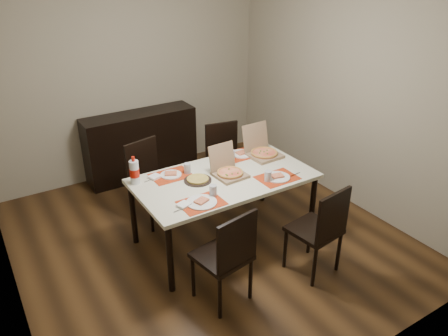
{
  "coord_description": "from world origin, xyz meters",
  "views": [
    {
      "loc": [
        -1.94,
        -3.44,
        2.79
      ],
      "look_at": [
        0.15,
        -0.11,
        0.85
      ],
      "focal_mm": 35.0,
      "sensor_mm": 36.0,
      "label": 1
    }
  ],
  "objects_px": {
    "dining_table": "(224,183)",
    "chair_near_right": "(321,228)",
    "chair_far_left": "(149,178)",
    "sideboard": "(141,145)",
    "chair_near_left": "(227,254)",
    "soda_bottle": "(134,172)",
    "dip_bowl": "(227,165)",
    "chair_far_right": "(225,158)",
    "pizza_box_center": "(228,171)"
  },
  "relations": [
    {
      "from": "chair_near_right",
      "to": "chair_far_left",
      "type": "height_order",
      "value": "same"
    },
    {
      "from": "chair_near_left",
      "to": "soda_bottle",
      "type": "xyz_separation_m",
      "value": [
        -0.33,
        1.18,
        0.36
      ]
    },
    {
      "from": "pizza_box_center",
      "to": "sideboard",
      "type": "bearing_deg",
      "value": 96.1
    },
    {
      "from": "chair_far_right",
      "to": "pizza_box_center",
      "type": "xyz_separation_m",
      "value": [
        -0.47,
        -0.82,
        0.29
      ]
    },
    {
      "from": "sideboard",
      "to": "chair_far_right",
      "type": "relative_size",
      "value": 1.61
    },
    {
      "from": "chair_near_right",
      "to": "pizza_box_center",
      "type": "relative_size",
      "value": 2.69
    },
    {
      "from": "dining_table",
      "to": "chair_far_right",
      "type": "relative_size",
      "value": 1.94
    },
    {
      "from": "sideboard",
      "to": "chair_far_left",
      "type": "relative_size",
      "value": 1.61
    },
    {
      "from": "chair_near_left",
      "to": "chair_near_right",
      "type": "height_order",
      "value": "same"
    },
    {
      "from": "chair_far_right",
      "to": "dip_bowl",
      "type": "distance_m",
      "value": 0.78
    },
    {
      "from": "sideboard",
      "to": "dining_table",
      "type": "height_order",
      "value": "sideboard"
    },
    {
      "from": "chair_near_left",
      "to": "dip_bowl",
      "type": "relative_size",
      "value": 7.04
    },
    {
      "from": "chair_near_right",
      "to": "dip_bowl",
      "type": "height_order",
      "value": "chair_near_right"
    },
    {
      "from": "chair_near_right",
      "to": "dip_bowl",
      "type": "distance_m",
      "value": 1.21
    },
    {
      "from": "sideboard",
      "to": "chair_near_left",
      "type": "xyz_separation_m",
      "value": [
        -0.34,
        -2.72,
        0.06
      ]
    },
    {
      "from": "soda_bottle",
      "to": "dip_bowl",
      "type": "bearing_deg",
      "value": -9.42
    },
    {
      "from": "sideboard",
      "to": "chair_far_left",
      "type": "height_order",
      "value": "chair_far_left"
    },
    {
      "from": "chair_far_left",
      "to": "dip_bowl",
      "type": "xyz_separation_m",
      "value": [
        0.64,
        -0.63,
        0.25
      ]
    },
    {
      "from": "chair_far_right",
      "to": "dip_bowl",
      "type": "relative_size",
      "value": 7.04
    },
    {
      "from": "sideboard",
      "to": "pizza_box_center",
      "type": "height_order",
      "value": "pizza_box_center"
    },
    {
      "from": "chair_far_left",
      "to": "dip_bowl",
      "type": "relative_size",
      "value": 7.04
    },
    {
      "from": "chair_near_right",
      "to": "dip_bowl",
      "type": "xyz_separation_m",
      "value": [
        -0.31,
        1.14,
        0.25
      ]
    },
    {
      "from": "chair_near_right",
      "to": "dip_bowl",
      "type": "relative_size",
      "value": 7.04
    },
    {
      "from": "soda_bottle",
      "to": "dining_table",
      "type": "bearing_deg",
      "value": -23.37
    },
    {
      "from": "dining_table",
      "to": "pizza_box_center",
      "type": "distance_m",
      "value": 0.13
    },
    {
      "from": "sideboard",
      "to": "chair_far_left",
      "type": "distance_m",
      "value": 1.13
    },
    {
      "from": "chair_far_right",
      "to": "soda_bottle",
      "type": "height_order",
      "value": "soda_bottle"
    },
    {
      "from": "chair_far_left",
      "to": "dining_table",
      "type": "bearing_deg",
      "value": -59.31
    },
    {
      "from": "sideboard",
      "to": "soda_bottle",
      "type": "relative_size",
      "value": 5.23
    },
    {
      "from": "pizza_box_center",
      "to": "soda_bottle",
      "type": "bearing_deg",
      "value": 158.42
    },
    {
      "from": "dip_bowl",
      "to": "sideboard",
      "type": "bearing_deg",
      "value": 99.88
    },
    {
      "from": "sideboard",
      "to": "dip_bowl",
      "type": "bearing_deg",
      "value": -80.12
    },
    {
      "from": "chair_near_right",
      "to": "chair_far_left",
      "type": "distance_m",
      "value": 2.01
    },
    {
      "from": "dining_table",
      "to": "chair_far_left",
      "type": "distance_m",
      "value": 0.97
    },
    {
      "from": "pizza_box_center",
      "to": "dip_bowl",
      "type": "xyz_separation_m",
      "value": [
        0.1,
        0.18,
        -0.04
      ]
    },
    {
      "from": "chair_far_left",
      "to": "soda_bottle",
      "type": "xyz_separation_m",
      "value": [
        -0.33,
        -0.47,
        0.36
      ]
    },
    {
      "from": "chair_near_right",
      "to": "dining_table",
      "type": "bearing_deg",
      "value": 115.77
    },
    {
      "from": "dip_bowl",
      "to": "soda_bottle",
      "type": "xyz_separation_m",
      "value": [
        -0.96,
        0.16,
        0.11
      ]
    },
    {
      "from": "dip_bowl",
      "to": "soda_bottle",
      "type": "bearing_deg",
      "value": 170.58
    },
    {
      "from": "soda_bottle",
      "to": "chair_far_right",
      "type": "bearing_deg",
      "value": 19.41
    },
    {
      "from": "dining_table",
      "to": "chair_near_right",
      "type": "height_order",
      "value": "chair_near_right"
    },
    {
      "from": "dining_table",
      "to": "dip_bowl",
      "type": "distance_m",
      "value": 0.26
    },
    {
      "from": "chair_near_left",
      "to": "dip_bowl",
      "type": "height_order",
      "value": "chair_near_left"
    },
    {
      "from": "dining_table",
      "to": "soda_bottle",
      "type": "bearing_deg",
      "value": 156.63
    },
    {
      "from": "pizza_box_center",
      "to": "soda_bottle",
      "type": "xyz_separation_m",
      "value": [
        -0.87,
        0.34,
        0.07
      ]
    },
    {
      "from": "dining_table",
      "to": "chair_far_left",
      "type": "bearing_deg",
      "value": 120.69
    },
    {
      "from": "chair_far_left",
      "to": "soda_bottle",
      "type": "distance_m",
      "value": 0.67
    },
    {
      "from": "chair_far_right",
      "to": "soda_bottle",
      "type": "relative_size",
      "value": 3.24
    },
    {
      "from": "chair_near_right",
      "to": "soda_bottle",
      "type": "distance_m",
      "value": 1.85
    },
    {
      "from": "chair_far_left",
      "to": "pizza_box_center",
      "type": "bearing_deg",
      "value": -56.24
    }
  ]
}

